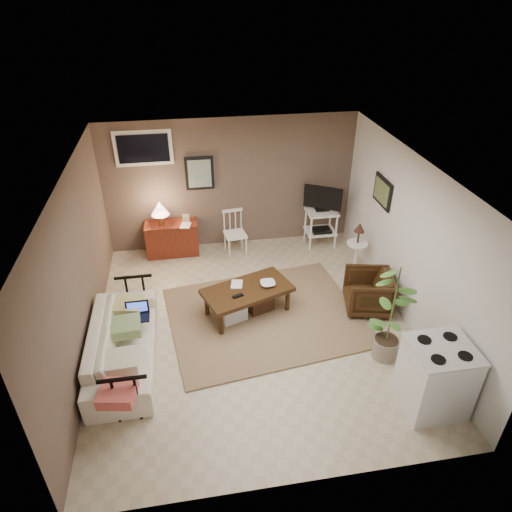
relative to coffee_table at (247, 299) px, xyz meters
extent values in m
plane|color=#C1B293|center=(0.05, -0.29, -0.27)|extent=(5.00, 5.00, 0.00)
cube|color=black|center=(-0.50, 2.19, 1.18)|extent=(0.50, 0.03, 0.60)
cube|color=black|center=(2.28, 0.76, 1.25)|extent=(0.03, 0.60, 0.45)
cube|color=white|center=(-1.40, 2.19, 1.68)|extent=(0.96, 0.03, 0.60)
cube|color=#805F4A|center=(0.26, -0.13, -0.26)|extent=(3.07, 2.59, 0.03)
cube|color=#3A260F|center=(0.01, 0.00, 0.16)|extent=(1.44, 1.07, 0.06)
cylinder|color=#3A260F|center=(-0.43, -0.42, -0.07)|extent=(0.07, 0.07, 0.41)
cylinder|color=#3A260F|center=(0.62, -0.04, -0.07)|extent=(0.07, 0.07, 0.41)
cylinder|color=#3A260F|center=(-0.60, 0.05, -0.07)|extent=(0.07, 0.07, 0.41)
cylinder|color=#3A260F|center=(0.45, 0.43, -0.07)|extent=(0.07, 0.07, 0.41)
cube|color=black|center=(-0.16, -0.17, 0.21)|extent=(0.17, 0.11, 0.02)
cube|color=#442B18|center=(0.19, 0.07, -0.12)|extent=(0.46, 0.43, 0.28)
cube|color=silver|center=(-0.24, -0.09, -0.14)|extent=(0.46, 0.43, 0.24)
imported|color=beige|center=(-1.75, -0.71, 0.13)|extent=(0.60, 2.04, 0.80)
cube|color=black|center=(-1.55, -0.42, 0.19)|extent=(0.31, 0.22, 0.02)
cube|color=black|center=(-1.55, -0.31, 0.30)|extent=(0.31, 0.02, 0.20)
cube|color=blue|center=(-1.55, -0.32, 0.30)|extent=(0.26, 0.00, 0.16)
cube|color=maroon|center=(-1.08, 1.98, 0.04)|extent=(0.93, 0.41, 0.62)
cylinder|color=#9B6B3B|center=(-1.24, 1.94, 0.45)|extent=(0.10, 0.10, 0.21)
cone|color=#FFD5B7|center=(-1.24, 1.94, 0.68)|extent=(0.31, 0.31, 0.25)
cube|color=tan|center=(-0.80, 2.00, 0.42)|extent=(0.12, 0.02, 0.16)
cube|color=white|center=(0.06, 1.80, 0.12)|extent=(0.42, 0.42, 0.04)
cylinder|color=white|center=(-0.08, 1.62, -0.09)|extent=(0.03, 0.03, 0.37)
cylinder|color=white|center=(0.24, 1.66, -0.09)|extent=(0.03, 0.03, 0.37)
cylinder|color=white|center=(-0.12, 1.93, -0.09)|extent=(0.03, 0.03, 0.37)
cylinder|color=white|center=(0.19, 1.98, -0.09)|extent=(0.03, 0.03, 0.37)
cube|color=white|center=(0.03, 1.96, 0.52)|extent=(0.37, 0.09, 0.05)
cube|color=white|center=(1.68, 1.86, 0.41)|extent=(0.55, 0.45, 0.04)
cube|color=white|center=(1.68, 1.86, 0.01)|extent=(0.55, 0.45, 0.03)
cylinder|color=white|center=(1.44, 1.67, 0.08)|extent=(0.04, 0.04, 0.70)
cylinder|color=white|center=(1.92, 1.67, 0.08)|extent=(0.04, 0.04, 0.70)
cylinder|color=white|center=(1.44, 2.05, 0.08)|extent=(0.04, 0.04, 0.70)
cylinder|color=white|center=(1.92, 2.05, 0.08)|extent=(0.04, 0.04, 0.70)
cube|color=black|center=(1.68, 1.86, 0.46)|extent=(0.25, 0.14, 0.03)
cube|color=black|center=(1.68, 1.86, 0.69)|extent=(0.63, 0.40, 0.42)
cube|color=tan|center=(1.68, 1.86, 0.69)|extent=(0.53, 0.31, 0.34)
cube|color=black|center=(1.68, 1.81, 0.03)|extent=(0.35, 0.25, 0.10)
cylinder|color=white|center=(2.01, 0.84, -0.26)|extent=(0.25, 0.25, 0.03)
cylinder|color=white|center=(2.01, 0.84, 0.01)|extent=(0.05, 0.05, 0.53)
cylinder|color=white|center=(2.01, 0.84, 0.28)|extent=(0.35, 0.35, 0.03)
cylinder|color=#331C0E|center=(2.01, 0.84, 0.42)|extent=(0.03, 0.03, 0.23)
cone|color=#381E17|center=(2.01, 0.84, 0.59)|extent=(0.18, 0.18, 0.16)
imported|color=#331C0E|center=(1.83, -0.18, 0.07)|extent=(0.75, 0.78, 0.69)
cylinder|color=gray|center=(1.69, -1.21, -0.13)|extent=(0.33, 0.33, 0.29)
cylinder|color=#4C602D|center=(1.69, -1.21, 0.60)|extent=(0.02, 0.02, 1.14)
cube|color=silver|center=(1.90, -2.07, 0.17)|extent=(0.69, 0.64, 0.88)
cube|color=silver|center=(1.90, -2.07, 0.62)|extent=(0.71, 0.66, 0.03)
cylinder|color=black|center=(1.74, -2.23, 0.64)|extent=(0.16, 0.16, 0.01)
cylinder|color=black|center=(2.06, -2.23, 0.64)|extent=(0.16, 0.16, 0.01)
cylinder|color=black|center=(1.74, -1.91, 0.64)|extent=(0.16, 0.16, 0.01)
cylinder|color=black|center=(2.06, -1.91, 0.64)|extent=(0.16, 0.16, 0.01)
imported|color=#3A260F|center=(0.32, 0.04, 0.30)|extent=(0.22, 0.06, 0.22)
imported|color=#3A260F|center=(-0.22, 0.14, 0.31)|extent=(0.17, 0.05, 0.23)
imported|color=#3A260F|center=(-0.91, 1.85, 0.46)|extent=(0.17, 0.06, 0.23)
camera|label=1|loc=(-0.76, -5.41, 4.15)|focal=32.00mm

